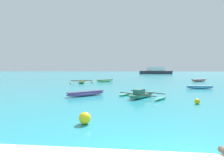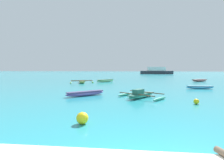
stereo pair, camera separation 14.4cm
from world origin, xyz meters
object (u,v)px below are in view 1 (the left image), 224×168
object	(u,v)px
moored_boat_2	(199,80)
mooring_buoy_1	(197,101)
moored_boat_0	(141,95)
moored_boat_5	(82,82)
mooring_buoy_0	(85,118)
distant_ferry	(156,71)
moored_boat_4	(200,87)
moored_boat_3	(86,93)
moored_boat_1	(105,81)

from	to	relation	value
moored_boat_2	mooring_buoy_1	size ratio (longest dim) A/B	8.96
moored_boat_0	moored_boat_5	bearing A→B (deg)	68.98
mooring_buoy_1	moored_boat_0	bearing A→B (deg)	148.84
moored_boat_2	moored_boat_5	bearing A→B (deg)	166.90
mooring_buoy_0	mooring_buoy_1	size ratio (longest dim) A/B	1.44
distant_ferry	moored_boat_4	bearing A→B (deg)	-93.00
moored_boat_2	moored_boat_3	xyz separation A→B (m)	(-14.87, -16.57, -0.00)
moored_boat_4	distant_ferry	bearing A→B (deg)	86.29
mooring_buoy_0	distant_ferry	size ratio (longest dim) A/B	0.04
moored_boat_2	distant_ferry	distance (m)	38.44
mooring_buoy_0	moored_boat_1	bearing A→B (deg)	95.71
moored_boat_0	mooring_buoy_1	xyz separation A→B (m)	(3.24, -1.96, -0.06)
moored_boat_2	moored_boat_3	world-z (taller)	moored_boat_2
moored_boat_1	mooring_buoy_1	bearing A→B (deg)	-111.88
moored_boat_4	moored_boat_5	size ratio (longest dim) A/B	0.75
moored_boat_1	moored_boat_3	size ratio (longest dim) A/B	1.00
moored_boat_0	distant_ferry	world-z (taller)	distant_ferry
moored_boat_2	mooring_buoy_1	xyz separation A→B (m)	(-7.31, -19.00, -0.05)
moored_boat_4	distant_ferry	xyz separation A→B (m)	(2.57, 49.08, 0.90)
moored_boat_2	moored_boat_4	xyz separation A→B (m)	(-3.98, -10.67, -0.03)
moored_boat_1	mooring_buoy_0	xyz separation A→B (m)	(2.09, -20.90, 0.01)
moored_boat_3	moored_boat_5	world-z (taller)	moored_boat_5
moored_boat_3	mooring_buoy_1	xyz separation A→B (m)	(7.56, -2.43, -0.05)
moored_boat_1	mooring_buoy_0	world-z (taller)	mooring_buoy_0
moored_boat_2	moored_boat_5	world-z (taller)	moored_boat_5
moored_boat_3	mooring_buoy_0	world-z (taller)	mooring_buoy_0
moored_boat_0	moored_boat_2	xyz separation A→B (m)	(10.55, 17.04, -0.01)
moored_boat_0	mooring_buoy_0	xyz separation A→B (m)	(-2.64, -6.40, 0.02)
moored_boat_1	moored_boat_4	xyz separation A→B (m)	(11.31, -8.13, -0.05)
mooring_buoy_1	distant_ferry	bearing A→B (deg)	84.12
moored_boat_0	moored_boat_3	bearing A→B (deg)	119.83
moored_boat_1	mooring_buoy_1	world-z (taller)	moored_boat_1
moored_boat_0	moored_boat_2	size ratio (longest dim) A/B	1.23
mooring_buoy_0	mooring_buoy_1	xyz separation A→B (m)	(5.88, 4.44, -0.07)
moored_boat_5	moored_boat_0	bearing A→B (deg)	12.06
mooring_buoy_1	distant_ferry	world-z (taller)	distant_ferry
moored_boat_0	distant_ferry	distance (m)	56.21
moored_boat_4	moored_boat_5	bearing A→B (deg)	157.28
moored_boat_5	mooring_buoy_1	world-z (taller)	moored_boat_5
moored_boat_1	moored_boat_2	distance (m)	15.50
mooring_buoy_0	distant_ferry	world-z (taller)	distant_ferry
moored_boat_2	moored_boat_3	size ratio (longest dim) A/B	1.04
moored_boat_0	moored_boat_2	world-z (taller)	moored_boat_0
moored_boat_1	moored_boat_5	world-z (taller)	moored_boat_1
moored_boat_2	mooring_buoy_0	world-z (taller)	mooring_buoy_0
moored_boat_5	distant_ferry	xyz separation A→B (m)	(17.08, 43.22, 0.90)
moored_boat_5	moored_boat_4	bearing A→B (deg)	47.11
moored_boat_0	mooring_buoy_1	size ratio (longest dim) A/B	11.02
moored_boat_5	moored_boat_2	bearing A→B (deg)	83.72
moored_boat_3	distant_ferry	distance (m)	56.61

